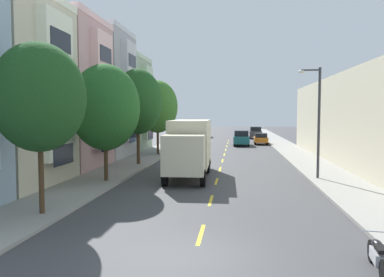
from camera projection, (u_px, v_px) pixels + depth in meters
ground_plane at (225, 152)px, 40.34m from camera, size 160.00×160.00×0.00m
sidewalk_left at (156, 152)px, 39.18m from camera, size 3.20×120.00×0.14m
sidewalk_right at (296, 154)px, 37.52m from camera, size 3.20×120.00×0.14m
lane_centerline_dashes at (223, 157)px, 34.89m from camera, size 0.14×47.20×0.01m
townhouse_third_rose at (16, 97)px, 27.84m from camera, size 13.56×6.74×11.02m
townhouse_fourth_dove_grey at (75, 96)px, 34.52m from camera, size 10.59×6.74×11.67m
townhouse_fifth_sage at (100, 106)px, 41.47m from camera, size 11.03×6.74×10.27m
street_tree_nearest at (39, 97)px, 14.48m from camera, size 3.54×3.54×6.64m
street_tree_second at (105, 107)px, 21.76m from camera, size 4.02×4.02×6.76m
street_tree_third at (138, 102)px, 29.00m from camera, size 3.75×3.75×7.37m
street_tree_farthest at (158, 107)px, 36.28m from camera, size 3.87×3.87×7.12m
street_lamp at (316, 114)px, 22.65m from camera, size 1.35×0.28×6.66m
delivery_box_truck at (190, 145)px, 24.18m from camera, size 2.58×8.10×3.62m
parked_pickup_sky at (190, 140)px, 46.32m from camera, size 2.01×5.31×1.73m
parked_pickup_navy at (182, 146)px, 38.12m from camera, size 2.15×5.36×1.73m
parked_suv_charcoal at (256, 132)px, 61.96m from camera, size 2.07×4.85×1.93m
parked_hatchback_orange at (261, 139)px, 49.84m from camera, size 1.79×4.02×1.50m
parked_wagon_red at (205, 133)px, 64.73m from camera, size 1.85×4.71×1.50m
moving_teal_sedan at (241, 138)px, 47.85m from camera, size 1.95×4.80×1.93m
parked_motorcycle at (378, 257)px, 9.54m from camera, size 0.62×2.05×0.90m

